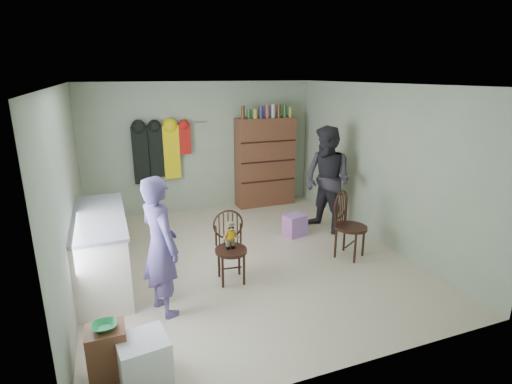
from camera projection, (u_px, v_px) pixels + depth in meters
name	position (u px, v px, depth m)	size (l,w,h in m)	color
ground_plane	(245.00, 259.00, 5.92)	(5.00, 5.00, 0.00)	beige
room_walls	(232.00, 147.00, 5.95)	(5.00, 5.00, 5.00)	#A7B497
counter	(102.00, 249.00, 5.12)	(0.64, 1.86, 0.94)	silver
stool	(108.00, 352.00, 3.57)	(0.34, 0.29, 0.49)	brown
bowl	(104.00, 326.00, 3.49)	(0.21, 0.21, 0.05)	#229750
plastic_tub	(144.00, 359.00, 3.54)	(0.43, 0.41, 0.41)	white
chair_front	(230.00, 242.00, 5.18)	(0.46, 0.46, 0.94)	black
chair_far	(347.00, 222.00, 5.87)	(0.61, 0.61, 1.01)	black
striped_bag	(295.00, 225.00, 6.72)	(0.35, 0.27, 0.37)	#E572C6
person_left	(160.00, 246.00, 4.40)	(0.59, 0.39, 1.61)	#554884
person_right	(327.00, 180.00, 6.73)	(0.88, 0.69, 1.82)	#2D2B33
dresser	(265.00, 161.00, 8.15)	(1.20, 0.39, 2.06)	brown
coat_rack	(160.00, 151.00, 7.41)	(1.42, 0.12, 1.09)	#99999E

